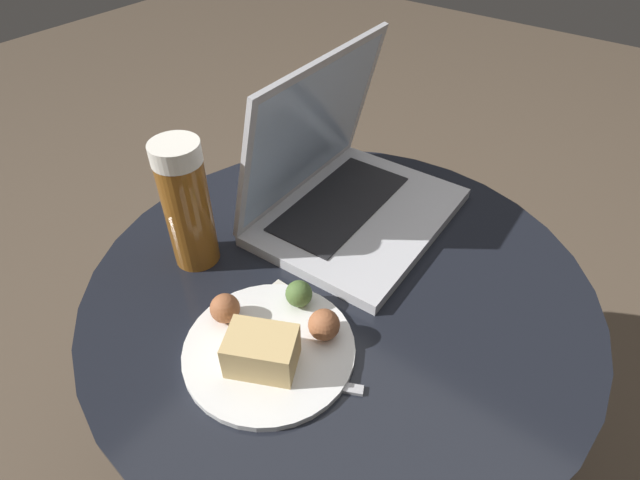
# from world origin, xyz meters

# --- Properties ---
(ground_plane) EXTENTS (6.00, 6.00, 0.00)m
(ground_plane) POSITION_xyz_m (0.00, 0.00, 0.00)
(ground_plane) COLOR brown
(table) EXTENTS (0.71, 0.71, 0.55)m
(table) POSITION_xyz_m (0.00, 0.00, 0.39)
(table) COLOR black
(table) RESTS_ON ground_plane
(napkin) EXTENTS (0.17, 0.12, 0.00)m
(napkin) POSITION_xyz_m (-0.14, 0.01, 0.55)
(napkin) COLOR silver
(napkin) RESTS_ON table
(laptop) EXTENTS (0.33, 0.26, 0.26)m
(laptop) POSITION_xyz_m (0.13, 0.09, 0.60)
(laptop) COLOR silver
(laptop) RESTS_ON table
(beer_glass) EXTENTS (0.07, 0.07, 0.19)m
(beer_glass) POSITION_xyz_m (-0.09, 0.20, 0.65)
(beer_glass) COLOR brown
(beer_glass) RESTS_ON table
(snack_plate) EXTENTS (0.21, 0.21, 0.06)m
(snack_plate) POSITION_xyz_m (-0.15, 0.00, 0.57)
(snack_plate) COLOR white
(snack_plate) RESTS_ON table
(fork) EXTENTS (0.10, 0.18, 0.00)m
(fork) POSITION_xyz_m (-0.18, -0.02, 0.55)
(fork) COLOR #B2B2B7
(fork) RESTS_ON table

